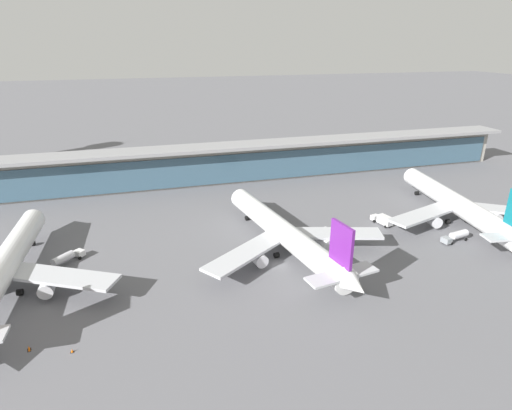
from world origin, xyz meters
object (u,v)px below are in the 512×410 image
airliner_left_stand (1,271)px  service_truck_under_wing_grey (456,236)px  safety_cone_charlie (29,350)px  safety_cone_alpha (29,348)px  safety_cone_delta (72,351)px  airliner_right_stand (457,204)px  airliner_centre_stand (285,233)px  service_truck_mid_apron_white (330,236)px  service_truck_by_tail_white (67,257)px  service_truck_near_nose_white (383,220)px

airliner_left_stand → service_truck_under_wing_grey: (114.37, -6.03, -3.87)m
airliner_left_stand → safety_cone_charlie: (8.89, -22.05, -5.26)m
service_truck_under_wing_grey → safety_cone_alpha: service_truck_under_wing_grey is taller
safety_cone_delta → service_truck_under_wing_grey: bearing=10.7°
airliner_left_stand → airliner_right_stand: size_ratio=1.00×
service_truck_under_wing_grey → safety_cone_delta: (-97.94, -18.50, -1.39)m
airliner_centre_stand → service_truck_under_wing_grey: 48.95m
service_truck_under_wing_grey → airliner_centre_stand: bearing=171.6°
safety_cone_alpha → service_truck_mid_apron_white: bearing=19.3°
safety_cone_delta → service_truck_by_tail_white: bearing=98.0°
airliner_right_stand → service_truck_near_nose_white: 23.79m
service_truck_near_nose_white → service_truck_under_wing_grey: bearing=-49.7°
airliner_right_stand → service_truck_near_nose_white: airliner_right_stand is taller
airliner_centre_stand → safety_cone_delta: (-49.67, -25.60, -5.26)m
service_truck_under_wing_grey → safety_cone_delta: service_truck_under_wing_grey is taller
airliner_right_stand → service_truck_by_tail_white: size_ratio=8.63×
airliner_centre_stand → safety_cone_charlie: 61.92m
airliner_centre_stand → service_truck_near_nose_white: bearing=13.9°
service_truck_near_nose_white → safety_cone_delta: (-84.59, -34.26, -1.37)m
service_truck_by_tail_white → safety_cone_delta: service_truck_by_tail_white is taller
airliner_centre_stand → safety_cone_delta: size_ratio=94.72×
airliner_right_stand → safety_cone_alpha: airliner_right_stand is taller
airliner_left_stand → service_truck_under_wing_grey: 114.59m
airliner_left_stand → service_truck_near_nose_white: 101.55m
airliner_centre_stand → airliner_right_stand: 58.33m
service_truck_mid_apron_white → safety_cone_delta: 69.81m
airliner_right_stand → service_truck_under_wing_grey: size_ratio=7.49×
airliner_right_stand → service_truck_by_tail_white: 112.89m
service_truck_mid_apron_white → safety_cone_charlie: (-71.43, -25.61, -1.39)m
airliner_centre_stand → service_truck_mid_apron_white: 14.95m
safety_cone_delta → service_truck_mid_apron_white: bearing=23.7°
airliner_right_stand → service_truck_under_wing_grey: bearing=-129.0°
airliner_centre_stand → safety_cone_charlie: (-57.20, -23.12, -5.26)m
service_truck_near_nose_white → service_truck_under_wing_grey: 20.66m
service_truck_mid_apron_white → safety_cone_charlie: bearing=-160.3°
airliner_centre_stand → safety_cone_delta: 56.12m
airliner_left_stand → safety_cone_alpha: bearing=-67.9°
airliner_right_stand → service_truck_mid_apron_white: airliner_right_stand is taller
safety_cone_charlie → airliner_right_stand: bearing=13.7°
airliner_right_stand → safety_cone_delta: (-107.78, -30.65, -5.26)m
service_truck_under_wing_grey → safety_cone_alpha: (-105.61, -15.48, -1.39)m
airliner_right_stand → safety_cone_delta: bearing=-164.1°
service_truck_near_nose_white → service_truck_by_tail_white: bearing=179.5°
service_truck_by_tail_white → safety_cone_delta: (4.96, -35.06, -1.39)m
safety_cone_alpha → service_truck_by_tail_white: bearing=85.2°
service_truck_by_tail_white → service_truck_near_nose_white: bearing=-0.5°
service_truck_near_nose_white → service_truck_by_tail_white: (-89.54, 0.80, 0.02)m
airliner_right_stand → service_truck_near_nose_white: (-23.19, 3.61, -3.89)m
service_truck_near_nose_white → safety_cone_charlie: bearing=-161.0°
safety_cone_alpha → safety_cone_charlie: same height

